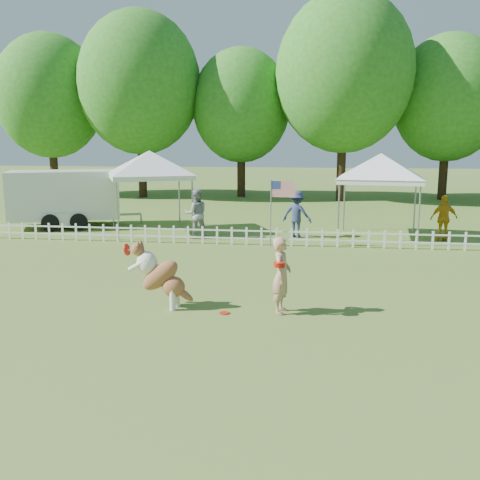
# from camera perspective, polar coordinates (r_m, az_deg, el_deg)

# --- Properties ---
(ground) EXTENTS (120.00, 120.00, 0.00)m
(ground) POSITION_cam_1_polar(r_m,az_deg,el_deg) (11.08, 0.09, -7.53)
(ground) COLOR #42651F
(ground) RESTS_ON ground
(picket_fence) EXTENTS (22.00, 0.08, 0.60)m
(picket_fence) POSITION_cam_1_polar(r_m,az_deg,el_deg) (17.77, 3.10, 0.36)
(picket_fence) COLOR white
(picket_fence) RESTS_ON ground
(handler) EXTENTS (0.44, 0.61, 1.56)m
(handler) POSITION_cam_1_polar(r_m,az_deg,el_deg) (10.77, 4.46, -3.78)
(handler) COLOR tan
(handler) RESTS_ON ground
(dog) EXTENTS (1.37, 0.59, 1.37)m
(dog) POSITION_cam_1_polar(r_m,az_deg,el_deg) (11.21, -8.40, -3.77)
(dog) COLOR brown
(dog) RESTS_ON ground
(frisbee_on_turf) EXTENTS (0.23, 0.23, 0.02)m
(frisbee_on_turf) POSITION_cam_1_polar(r_m,az_deg,el_deg) (10.90, -1.68, -7.78)
(frisbee_on_turf) COLOR red
(frisbee_on_turf) RESTS_ON ground
(canopy_tent_left) EXTENTS (3.86, 3.86, 3.01)m
(canopy_tent_left) POSITION_cam_1_polar(r_m,az_deg,el_deg) (20.62, -9.53, 5.02)
(canopy_tent_left) COLOR white
(canopy_tent_left) RESTS_ON ground
(canopy_tent_right) EXTENTS (3.18, 3.18, 2.94)m
(canopy_tent_right) POSITION_cam_1_polar(r_m,az_deg,el_deg) (19.75, 14.61, 4.49)
(canopy_tent_right) COLOR white
(canopy_tent_right) RESTS_ON ground
(cargo_trailer) EXTENTS (5.74, 4.15, 2.31)m
(cargo_trailer) POSITION_cam_1_polar(r_m,az_deg,el_deg) (22.68, -18.16, 4.25)
(cargo_trailer) COLOR white
(cargo_trailer) RESTS_ON ground
(flag_pole) EXTENTS (0.85, 0.14, 2.20)m
(flag_pole) POSITION_cam_1_polar(r_m,az_deg,el_deg) (17.52, 3.30, 2.86)
(flag_pole) COLOR gray
(flag_pole) RESTS_ON ground
(spectator_a) EXTENTS (1.03, 0.93, 1.75)m
(spectator_a) POSITION_cam_1_polar(r_m,az_deg,el_deg) (19.09, -4.70, 2.80)
(spectator_a) COLOR gray
(spectator_a) RESTS_ON ground
(spectator_b) EXTENTS (1.23, 0.94, 1.68)m
(spectator_b) POSITION_cam_1_polar(r_m,az_deg,el_deg) (19.33, 6.08, 2.77)
(spectator_b) COLOR navy
(spectator_b) RESTS_ON ground
(spectator_c) EXTENTS (0.99, 0.53, 1.60)m
(spectator_c) POSITION_cam_1_polar(r_m,az_deg,el_deg) (19.77, 20.93, 2.18)
(spectator_c) COLOR #C38316
(spectator_c) RESTS_ON ground
(tree_far_left) EXTENTS (6.60, 6.60, 11.00)m
(tree_far_left) POSITION_cam_1_polar(r_m,az_deg,el_deg) (36.41, -19.58, 13.20)
(tree_far_left) COLOR #2A651D
(tree_far_left) RESTS_ON ground
(tree_left) EXTENTS (7.40, 7.40, 12.00)m
(tree_left) POSITION_cam_1_polar(r_m,az_deg,el_deg) (33.69, -10.62, 14.73)
(tree_left) COLOR #2A651D
(tree_left) RESTS_ON ground
(tree_center_left) EXTENTS (6.00, 6.00, 9.80)m
(tree_center_left) POSITION_cam_1_polar(r_m,az_deg,el_deg) (33.26, 0.14, 13.06)
(tree_center_left) COLOR #2A651D
(tree_center_left) RESTS_ON ground
(tree_center_right) EXTENTS (7.60, 7.60, 12.60)m
(tree_center_right) POSITION_cam_1_polar(r_m,az_deg,el_deg) (31.61, 11.02, 15.55)
(tree_center_right) COLOR #2A651D
(tree_center_right) RESTS_ON ground
(tree_right) EXTENTS (6.20, 6.20, 10.40)m
(tree_right) POSITION_cam_1_polar(r_m,az_deg,el_deg) (33.85, 21.26, 12.83)
(tree_right) COLOR #2A651D
(tree_right) RESTS_ON ground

